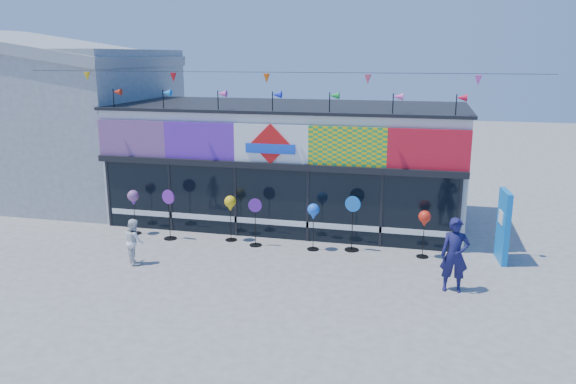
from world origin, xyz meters
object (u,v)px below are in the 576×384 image
(blue_sign, at_px, (503,226))
(adult_man, at_px, (455,255))
(child, at_px, (134,241))
(spinner_2, at_px, (230,205))
(spinner_0, at_px, (133,199))
(spinner_6, at_px, (424,220))
(spinner_1, at_px, (169,213))
(spinner_5, at_px, (352,222))
(spinner_4, at_px, (313,213))
(spinner_3, at_px, (255,221))

(blue_sign, bearing_deg, adult_man, -124.79)
(adult_man, bearing_deg, child, 179.99)
(spinner_2, bearing_deg, blue_sign, 0.77)
(spinner_0, relative_size, child, 1.14)
(blue_sign, height_order, child, blue_sign)
(spinner_6, xyz_separation_m, adult_man, (0.76, -2.31, -0.19))
(spinner_1, distance_m, spinner_2, 2.02)
(blue_sign, distance_m, spinner_6, 2.21)
(spinner_5, xyz_separation_m, child, (-5.88, -2.52, -0.25))
(adult_man, bearing_deg, spinner_2, 159.34)
(spinner_1, distance_m, spinner_4, 4.71)
(spinner_3, relative_size, spinner_4, 1.04)
(spinner_4, relative_size, adult_man, 0.77)
(spinner_0, xyz_separation_m, spinner_2, (3.33, 0.10, -0.01))
(spinner_6, height_order, child, spinner_6)
(spinner_2, bearing_deg, adult_man, -19.83)
(blue_sign, bearing_deg, child, -170.63)
(blue_sign, distance_m, spinner_0, 11.52)
(spinner_4, bearing_deg, spinner_6, 2.14)
(spinner_3, height_order, adult_man, adult_man)
(blue_sign, bearing_deg, spinner_6, -179.22)
(spinner_4, height_order, adult_man, adult_man)
(spinner_1, xyz_separation_m, spinner_5, (5.85, 0.30, 0.04))
(spinner_4, distance_m, spinner_5, 1.21)
(spinner_1, bearing_deg, adult_man, -13.58)
(spinner_2, xyz_separation_m, child, (-1.99, -2.56, -0.53))
(spinner_1, bearing_deg, spinner_6, 1.48)
(spinner_0, xyz_separation_m, child, (1.33, -2.46, -0.54))
(spinner_1, height_order, child, spinner_1)
(spinner_2, distance_m, spinner_5, 3.90)
(spinner_3, bearing_deg, adult_man, -20.05)
(spinner_5, bearing_deg, spinner_3, -174.82)
(spinner_2, height_order, spinner_4, spinner_2)
(blue_sign, distance_m, spinner_4, 5.47)
(blue_sign, height_order, spinner_6, blue_sign)
(spinner_0, height_order, spinner_3, spinner_3)
(blue_sign, bearing_deg, spinner_4, 178.42)
(blue_sign, relative_size, spinner_4, 1.43)
(spinner_0, relative_size, spinner_6, 1.05)
(adult_man, bearing_deg, spinner_0, 166.12)
(child, bearing_deg, spinner_4, -105.79)
(spinner_5, bearing_deg, spinner_1, -177.11)
(spinner_2, relative_size, child, 1.13)
(spinner_3, bearing_deg, spinner_5, 5.18)
(spinner_5, bearing_deg, child, -156.79)
(blue_sign, height_order, adult_man, blue_sign)
(spinner_3, distance_m, spinner_6, 5.09)
(spinner_3, height_order, child, spinner_3)
(blue_sign, height_order, spinner_5, blue_sign)
(spinner_4, bearing_deg, spinner_2, 174.84)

